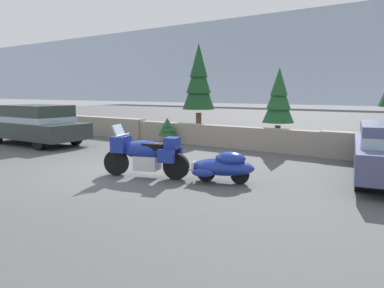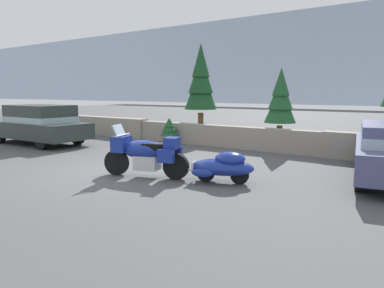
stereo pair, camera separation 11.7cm
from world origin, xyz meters
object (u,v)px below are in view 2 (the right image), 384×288
(pine_tree_far_right, at_px, (201,80))
(suv_at_left_edge, at_px, (39,124))
(pine_tree_secondary, at_px, (281,98))
(touring_motorcycle, at_px, (145,153))
(car_shaped_trailer, at_px, (223,166))

(pine_tree_far_right, bearing_deg, suv_at_left_edge, -134.63)
(pine_tree_secondary, bearing_deg, suv_at_left_edge, -152.35)
(touring_motorcycle, distance_m, pine_tree_secondary, 6.61)
(suv_at_left_edge, relative_size, pine_tree_secondary, 1.57)
(suv_at_left_edge, distance_m, pine_tree_far_right, 7.11)
(car_shaped_trailer, height_order, suv_at_left_edge, suv_at_left_edge)
(suv_at_left_edge, height_order, pine_tree_far_right, pine_tree_far_right)
(pine_tree_secondary, bearing_deg, touring_motorcycle, -99.55)
(suv_at_left_edge, relative_size, pine_tree_far_right, 1.13)
(pine_tree_far_right, bearing_deg, car_shaped_trailer, -52.56)
(car_shaped_trailer, xyz_separation_m, pine_tree_secondary, (-0.85, 5.78, 1.51))
(car_shaped_trailer, bearing_deg, suv_at_left_edge, 172.60)
(touring_motorcycle, height_order, pine_tree_far_right, pine_tree_far_right)
(car_shaped_trailer, bearing_deg, touring_motorcycle, -162.41)
(pine_tree_secondary, height_order, pine_tree_far_right, pine_tree_far_right)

